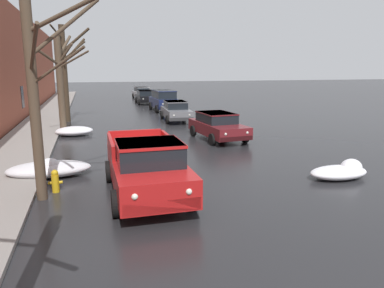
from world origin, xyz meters
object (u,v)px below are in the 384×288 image
object	(u,v)px
sedan_black_queued_behind_truck	(145,97)
sedan_silver_at_far_intersection	(142,93)
fire_hydrant	(55,181)
bare_tree_far_down_block	(66,69)
suv_darkblue_parked_far_down_block	(164,100)
sedan_maroon_parked_kerbside_close	(217,125)
bare_tree_second_along_sidewalk	(38,90)
pickup_truck_red_approaching_near_lane	(146,167)
sedan_grey_parked_kerbside_mid	(176,110)
bare_tree_mid_block	(60,80)

from	to	relation	value
sedan_black_queued_behind_truck	sedan_silver_at_far_intersection	bearing A→B (deg)	84.95
fire_hydrant	bare_tree_far_down_block	bearing A→B (deg)	90.86
sedan_black_queued_behind_truck	suv_darkblue_parked_far_down_block	bearing A→B (deg)	-85.61
bare_tree_far_down_block	sedan_maroon_parked_kerbside_close	bearing A→B (deg)	-48.82
bare_tree_second_along_sidewalk	pickup_truck_red_approaching_near_lane	distance (m)	3.69
bare_tree_second_along_sidewalk	bare_tree_far_down_block	size ratio (longest dim) A/B	0.87
sedan_grey_parked_kerbside_mid	sedan_black_queued_behind_truck	distance (m)	13.46
pickup_truck_red_approaching_near_lane	sedan_grey_parked_kerbside_mid	size ratio (longest dim) A/B	1.16
bare_tree_second_along_sidewalk	bare_tree_mid_block	bearing A→B (deg)	90.60
sedan_maroon_parked_kerbside_close	sedan_black_queued_behind_truck	world-z (taller)	same
sedan_maroon_parked_kerbside_close	bare_tree_mid_block	bearing A→B (deg)	153.87
sedan_maroon_parked_kerbside_close	bare_tree_far_down_block	bearing A→B (deg)	131.18
bare_tree_second_along_sidewalk	pickup_truck_red_approaching_near_lane	bearing A→B (deg)	-9.19
bare_tree_far_down_block	sedan_silver_at_far_intersection	world-z (taller)	bare_tree_far_down_block
sedan_maroon_parked_kerbside_close	sedan_black_queued_behind_truck	distance (m)	20.73
pickup_truck_red_approaching_near_lane	sedan_silver_at_far_intersection	size ratio (longest dim) A/B	1.19
pickup_truck_red_approaching_near_lane	sedan_grey_parked_kerbside_mid	bearing A→B (deg)	73.21
bare_tree_second_along_sidewalk	bare_tree_far_down_block	world-z (taller)	bare_tree_far_down_block
pickup_truck_red_approaching_near_lane	sedan_grey_parked_kerbside_mid	distance (m)	15.57
bare_tree_far_down_block	suv_darkblue_parked_far_down_block	world-z (taller)	bare_tree_far_down_block
sedan_grey_parked_kerbside_mid	fire_hydrant	size ratio (longest dim) A/B	6.26
sedan_maroon_parked_kerbside_close	fire_hydrant	bearing A→B (deg)	-139.33
bare_tree_far_down_block	sedan_grey_parked_kerbside_mid	distance (m)	8.15
sedan_silver_at_far_intersection	sedan_black_queued_behind_truck	bearing A→B (deg)	-95.05
suv_darkblue_parked_far_down_block	sedan_silver_at_far_intersection	size ratio (longest dim) A/B	1.00
sedan_black_queued_behind_truck	pickup_truck_red_approaching_near_lane	bearing A→B (deg)	-98.81
bare_tree_second_along_sidewalk	sedan_grey_parked_kerbside_mid	xyz separation A→B (m)	(7.36, 14.44, -2.41)
sedan_grey_parked_kerbside_mid	suv_darkblue_parked_far_down_block	bearing A→B (deg)	85.98
sedan_maroon_parked_kerbside_close	fire_hydrant	xyz separation A→B (m)	(-7.68, -6.60, -0.40)
suv_darkblue_parked_far_down_block	sedan_silver_at_far_intersection	bearing A→B (deg)	89.95
bare_tree_far_down_block	fire_hydrant	bearing A→B (deg)	-89.14
bare_tree_second_along_sidewalk	sedan_silver_at_far_intersection	xyz separation A→B (m)	(7.82, 34.22, -2.41)
suv_darkblue_parked_far_down_block	bare_tree_far_down_block	bearing A→B (deg)	-149.79
suv_darkblue_parked_far_down_block	fire_hydrant	world-z (taller)	suv_darkblue_parked_far_down_block
bare_tree_far_down_block	sedan_silver_at_far_intersection	size ratio (longest dim) A/B	1.53
fire_hydrant	sedan_black_queued_behind_truck	bearing A→B (deg)	75.52
pickup_truck_red_approaching_near_lane	sedan_maroon_parked_kerbside_close	xyz separation A→B (m)	(5.03, 7.64, -0.13)
sedan_silver_at_far_intersection	sedan_grey_parked_kerbside_mid	bearing A→B (deg)	-91.33
bare_tree_far_down_block	suv_darkblue_parked_far_down_block	bearing A→B (deg)	30.21
bare_tree_second_along_sidewalk	fire_hydrant	xyz separation A→B (m)	(0.21, 0.58, -2.81)
bare_tree_far_down_block	sedan_black_queued_behind_truck	xyz separation A→B (m)	(7.29, 11.67, -2.93)
bare_tree_far_down_block	fire_hydrant	xyz separation A→B (m)	(0.23, -15.65, -3.33)
bare_tree_mid_block	fire_hydrant	bearing A→B (deg)	-88.26
bare_tree_second_along_sidewalk	sedan_grey_parked_kerbside_mid	world-z (taller)	bare_tree_second_along_sidewalk
sedan_silver_at_far_intersection	fire_hydrant	distance (m)	34.49
bare_tree_mid_block	sedan_grey_parked_kerbside_mid	world-z (taller)	bare_tree_mid_block
sedan_maroon_parked_kerbside_close	sedan_black_queued_behind_truck	size ratio (longest dim) A/B	1.04
bare_tree_mid_block	bare_tree_far_down_block	bearing A→B (deg)	89.03
sedan_grey_parked_kerbside_mid	sedan_black_queued_behind_truck	bearing A→B (deg)	90.42
pickup_truck_red_approaching_near_lane	sedan_black_queued_behind_truck	bearing A→B (deg)	81.19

